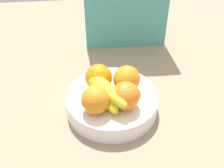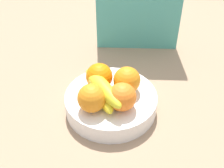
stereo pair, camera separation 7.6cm
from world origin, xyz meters
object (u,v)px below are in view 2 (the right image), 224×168
fruit_bowl (112,102)px  orange_front_right (100,76)px  orange_front_left (128,81)px  orange_back_left (123,97)px  orange_center (93,98)px  banana_bunch (104,89)px

fruit_bowl → orange_front_right: 7.80cm
orange_front_left → orange_front_right: size_ratio=1.00×
orange_front_left → orange_back_left: bearing=-100.7°
orange_center → banana_bunch: size_ratio=0.40×
orange_front_left → fruit_bowl: bearing=-154.6°
fruit_bowl → orange_back_left: orange_back_left is taller
fruit_bowl → orange_center: size_ratio=3.42×
fruit_bowl → orange_center: bearing=-131.7°
orange_front_left → orange_back_left: same height
orange_front_left → banana_bunch: size_ratio=0.40×
orange_front_left → banana_bunch: 7.01cm
fruit_bowl → banana_bunch: 6.13cm
fruit_bowl → orange_front_left: size_ratio=3.42×
banana_bunch → orange_center: bearing=-121.4°
orange_back_left → orange_front_right: bearing=128.1°
orange_front_right → banana_bunch: 4.78cm
orange_back_left → orange_center: bearing=-174.9°
fruit_bowl → orange_back_left: (2.93, -4.43, 6.17)cm
orange_front_right → orange_center: (-1.27, -8.58, 0.00)cm
orange_front_left → orange_center: 11.20cm
orange_front_right → banana_bunch: orange_front_right is taller
orange_back_left → banana_bunch: 6.06cm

